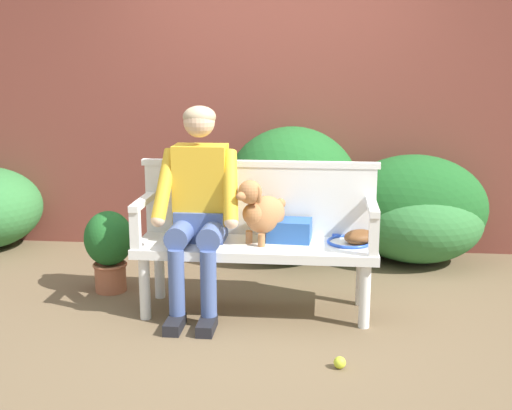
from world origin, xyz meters
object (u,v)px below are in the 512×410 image
dog_on_bench (261,211)px  tennis_racket (347,241)px  sports_bag (289,230)px  garden_bench (256,252)px  person_seated (199,201)px  potted_plant (109,246)px  tennis_ball (340,363)px  baseball_glove (360,237)px

dog_on_bench → tennis_racket: size_ratio=0.76×
sports_bag → garden_bench: bearing=-160.4°
person_seated → sports_bag: 0.62m
garden_bench → potted_plant: bearing=165.0°
sports_bag → tennis_ball: bearing=-69.2°
tennis_racket → sports_bag: 0.38m
garden_bench → tennis_ball: (0.53, -0.77, -0.37)m
garden_bench → potted_plant: (-1.07, 0.29, -0.07)m
garden_bench → person_seated: person_seated is taller
dog_on_bench → potted_plant: size_ratio=0.73×
person_seated → dog_on_bench: person_seated is taller
person_seated → potted_plant: 0.87m
person_seated → tennis_ball: (0.90, -0.76, -0.70)m
sports_bag → tennis_ball: sports_bag is taller
garden_bench → dog_on_bench: bearing=-2.4°
dog_on_bench → baseball_glove: (0.63, 0.05, -0.17)m
dog_on_bench → potted_plant: (-1.11, 0.29, -0.34)m
person_seated → baseball_glove: 1.05m
garden_bench → sports_bag: sports_bag is taller
garden_bench → potted_plant: size_ratio=2.64×
person_seated → baseball_glove: person_seated is taller
person_seated → potted_plant: bearing=156.9°
tennis_racket → person_seated: bearing=-174.5°
sports_bag → person_seated: bearing=-171.2°
baseball_glove → potted_plant: size_ratio=0.38×
tennis_racket → garden_bench: bearing=-172.5°
baseball_glove → tennis_ball: 0.96m
garden_bench → tennis_racket: 0.59m
person_seated → baseball_glove: bearing=3.6°
tennis_racket → baseball_glove: 0.09m
baseball_glove → potted_plant: potted_plant is taller
garden_bench → sports_bag: bearing=19.6°
baseball_glove → person_seated: bearing=143.6°
tennis_racket → baseball_glove: baseball_glove is taller
baseball_glove → sports_bag: bearing=136.9°
garden_bench → baseball_glove: (0.66, 0.05, 0.11)m
sports_bag → potted_plant: size_ratio=0.48×
dog_on_bench → sports_bag: dog_on_bench is taller
garden_bench → sports_bag: size_ratio=5.51×
garden_bench → person_seated: size_ratio=1.15×
garden_bench → sports_bag: (0.21, 0.07, 0.13)m
sports_bag → tennis_ball: 1.04m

